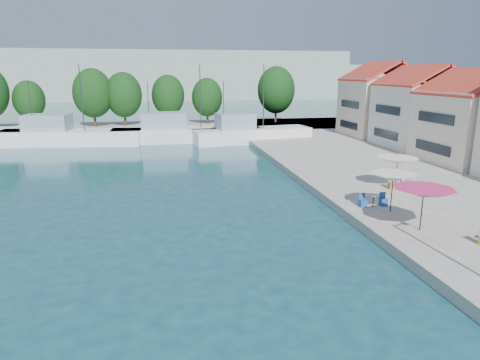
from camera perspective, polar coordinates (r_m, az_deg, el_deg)
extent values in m
cube|color=gray|center=(42.55, 28.87, 0.86)|extent=(32.00, 92.00, 0.60)
cube|color=gray|center=(69.45, -13.24, 6.71)|extent=(90.00, 16.00, 0.60)
cube|color=#93A094|center=(163.80, -20.01, 12.97)|extent=(180.00, 40.00, 16.00)
cube|color=#93A094|center=(187.35, 3.29, 13.19)|extent=(140.00, 40.00, 12.00)
cube|color=#F7E1C6|center=(45.55, 28.99, 6.16)|extent=(8.60, 8.50, 6.50)
cube|color=silver|center=(52.74, 22.85, 7.93)|extent=(8.00, 8.50, 7.00)
pyramid|color=#C23C2B|center=(52.54, 23.41, 13.67)|extent=(8.40, 8.80, 1.80)
cube|color=beige|center=(60.41, 18.19, 9.21)|extent=(8.60, 8.50, 7.50)
pyramid|color=#C23C2B|center=(60.27, 18.60, 14.46)|extent=(9.00, 8.80, 1.80)
cube|color=white|center=(57.95, -21.63, 5.10)|extent=(18.04, 6.55, 2.20)
cube|color=#8499A4|center=(58.55, -24.31, 7.01)|extent=(5.66, 4.10, 2.00)
cylinder|color=#2D2D2D|center=(56.96, -20.38, 10.25)|extent=(0.12, 0.12, 8.00)
cylinder|color=#2D2D2D|center=(59.01, -26.13, 8.82)|extent=(0.10, 0.10, 6.00)
cube|color=silver|center=(57.19, -7.11, 5.87)|extent=(19.19, 5.31, 2.20)
cube|color=#8499A4|center=(56.89, -10.09, 7.85)|extent=(5.80, 3.92, 2.00)
cylinder|color=#2D2D2D|center=(56.82, -5.31, 11.04)|extent=(0.12, 0.12, 8.00)
cylinder|color=#2D2D2D|center=(56.76, -12.13, 9.77)|extent=(0.10, 0.10, 6.00)
cube|color=white|center=(55.86, 1.62, 5.78)|extent=(15.83, 6.43, 2.20)
cube|color=#8499A4|center=(54.80, -0.63, 7.84)|extent=(5.05, 3.78, 2.00)
cylinder|color=#2D2D2D|center=(55.94, 3.15, 11.03)|extent=(0.12, 0.12, 8.00)
cylinder|color=#2D2D2D|center=(54.13, -2.19, 9.88)|extent=(0.10, 0.10, 6.00)
cylinder|color=#3F2B19|center=(75.63, -26.12, 7.67)|extent=(0.36, 0.36, 3.15)
ellipsoid|color=black|center=(75.46, -26.32, 9.56)|extent=(4.79, 4.79, 5.99)
cylinder|color=#3F2B19|center=(70.96, -18.83, 8.34)|extent=(0.36, 0.36, 3.96)
ellipsoid|color=black|center=(70.76, -19.03, 10.89)|extent=(6.02, 6.02, 7.53)
cylinder|color=#3F2B19|center=(71.04, -15.10, 8.51)|extent=(0.36, 0.36, 3.72)
ellipsoid|color=black|center=(70.84, -15.25, 10.90)|extent=(5.65, 5.65, 7.06)
cylinder|color=#3F2B19|center=(73.01, -9.47, 8.86)|extent=(0.36, 0.36, 3.53)
ellipsoid|color=black|center=(72.82, -9.56, 11.07)|extent=(5.37, 5.37, 6.71)
cylinder|color=#3F2B19|center=(71.75, -4.37, 8.83)|extent=(0.36, 0.36, 3.31)
ellipsoid|color=black|center=(71.56, -4.41, 10.94)|extent=(5.02, 5.02, 6.28)
cylinder|color=#3F2B19|center=(74.18, 4.79, 9.31)|extent=(0.36, 0.36, 4.14)
ellipsoid|color=black|center=(73.98, 4.84, 11.87)|extent=(6.29, 6.29, 7.87)
cylinder|color=black|center=(24.57, 23.08, -3.60)|extent=(0.06, 0.06, 2.30)
cone|color=#CC2B6A|center=(24.33, 23.28, -1.57)|extent=(3.24, 3.24, 0.50)
cylinder|color=black|center=(27.12, 19.58, -1.60)|extent=(0.06, 0.06, 2.38)
cone|color=silver|center=(26.90, 19.75, 0.33)|extent=(2.79, 2.79, 0.50)
cylinder|color=black|center=(32.81, 20.13, 0.89)|extent=(0.06, 0.06, 2.28)
cone|color=#FFE2C6|center=(32.63, 20.26, 2.42)|extent=(2.96, 2.96, 0.50)
cylinder|color=black|center=(28.07, 17.35, -2.64)|extent=(0.06, 0.06, 0.74)
cylinder|color=#CAB794|center=(27.97, 17.40, -1.92)|extent=(0.70, 0.70, 0.04)
cube|color=#244B93|center=(28.44, 18.58, -2.82)|extent=(0.42, 0.42, 0.46)
cube|color=#244B93|center=(27.80, 16.05, -3.01)|extent=(0.42, 0.42, 0.46)
cylinder|color=black|center=(33.07, 20.59, -0.43)|extent=(0.06, 0.06, 0.74)
cylinder|color=#CAB794|center=(32.99, 20.64, 0.20)|extent=(0.70, 0.70, 0.04)
cube|color=olive|center=(33.47, 21.59, -0.60)|extent=(0.42, 0.42, 0.46)
cube|color=olive|center=(32.75, 19.52, -0.72)|extent=(0.42, 0.42, 0.46)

